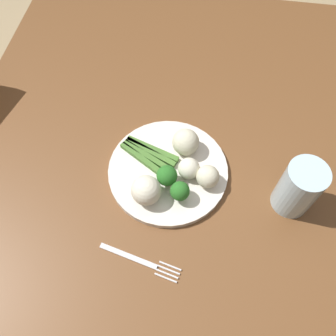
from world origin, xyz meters
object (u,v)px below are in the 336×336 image
object	(u,v)px
asparagus_bundle	(148,154)
cauliflower_right	(186,142)
fork	(140,261)
cauliflower_front	(208,177)
dining_table	(176,178)
water_glass	(299,188)
broccoli_back_right	(167,176)
plate	(168,171)
cauliflower_edge	(189,169)
cauliflower_front_left	(146,190)
broccoli_back	(180,191)

from	to	relation	value
asparagus_bundle	cauliflower_right	distance (m)	0.09
fork	cauliflower_front	bearing A→B (deg)	72.04
dining_table	cauliflower_front	bearing A→B (deg)	49.78
asparagus_bundle	water_glass	bearing A→B (deg)	13.93
asparagus_bundle	broccoli_back_right	xyz separation A→B (m)	(0.06, 0.05, 0.02)
plate	fork	xyz separation A→B (m)	(0.20, -0.02, -0.01)
plate	dining_table	bearing A→B (deg)	159.80
plate	cauliflower_front	size ratio (longest dim) A/B	5.37
asparagus_bundle	cauliflower_edge	xyz separation A→B (m)	(0.03, 0.09, 0.02)
asparagus_bundle	water_glass	size ratio (longest dim) A/B	1.06
asparagus_bundle	cauliflower_front_left	size ratio (longest dim) A/B	2.18
fork	broccoli_back	bearing A→B (deg)	80.65
dining_table	cauliflower_edge	world-z (taller)	cauliflower_edge
cauliflower_front	cauliflower_edge	world-z (taller)	cauliflower_front
broccoli_back	cauliflower_front_left	world-z (taller)	cauliflower_front_left
cauliflower_front	plate	bearing A→B (deg)	-102.22
fork	water_glass	distance (m)	0.34
cauliflower_front	broccoli_back_right	bearing A→B (deg)	-80.37
asparagus_bundle	cauliflower_front	world-z (taller)	cauliflower_front
plate	broccoli_back_right	world-z (taller)	broccoli_back_right
cauliflower_right	fork	world-z (taller)	cauliflower_right
asparagus_bundle	cauliflower_right	size ratio (longest dim) A/B	2.30
dining_table	fork	size ratio (longest dim) A/B	7.28
cauliflower_front	water_glass	world-z (taller)	water_glass
cauliflower_front	water_glass	xyz separation A→B (m)	(0.01, 0.18, 0.02)
cauliflower_edge	asparagus_bundle	bearing A→B (deg)	-109.23
broccoli_back	cauliflower_front_left	distance (m)	0.07
cauliflower_right	water_glass	bearing A→B (deg)	69.60
cauliflower_front_left	fork	world-z (taller)	cauliflower_front_left
broccoli_back_right	cauliflower_right	distance (m)	0.09
plate	cauliflower_edge	distance (m)	0.05
cauliflower_right	fork	distance (m)	0.27
plate	fork	bearing A→B (deg)	-6.53
cauliflower_right	dining_table	bearing A→B (deg)	-45.97
cauliflower_right	broccoli_back	bearing A→B (deg)	1.57
cauliflower_front	water_glass	bearing A→B (deg)	86.15
broccoli_back	cauliflower_front	size ratio (longest dim) A/B	1.02
broccoli_back	fork	size ratio (longest dim) A/B	0.30
dining_table	broccoli_back_right	xyz separation A→B (m)	(0.07, -0.01, 0.15)
dining_table	cauliflower_front	world-z (taller)	cauliflower_front
cauliflower_front_left	cauliflower_edge	world-z (taller)	cauliflower_front_left
plate	water_glass	world-z (taller)	water_glass
cauliflower_front_left	cauliflower_edge	xyz separation A→B (m)	(-0.07, 0.08, -0.01)
asparagus_bundle	cauliflower_edge	world-z (taller)	cauliflower_edge
plate	cauliflower_front	distance (m)	0.09
broccoli_back	cauliflower_front	xyz separation A→B (m)	(-0.04, 0.05, -0.00)
asparagus_bundle	cauliflower_front	size ratio (longest dim) A/B	2.78
cauliflower_edge	fork	bearing A→B (deg)	-19.05
broccoli_back_right	dining_table	bearing A→B (deg)	170.49
cauliflower_right	water_glass	xyz separation A→B (m)	(0.09, 0.23, 0.02)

